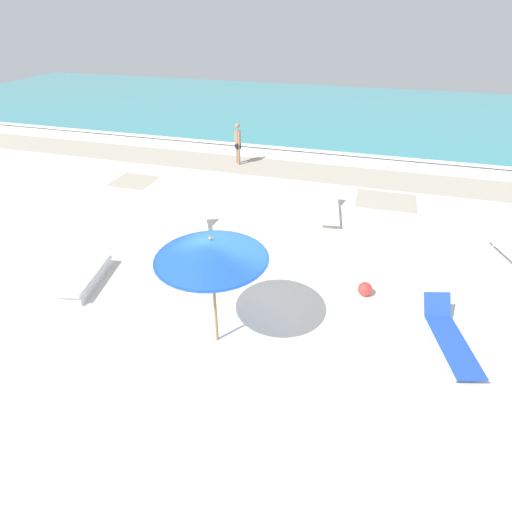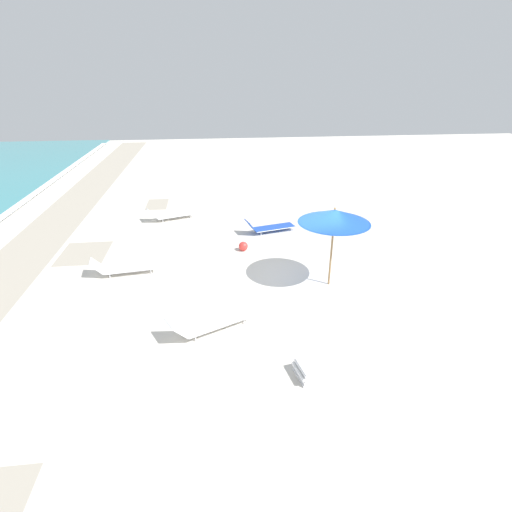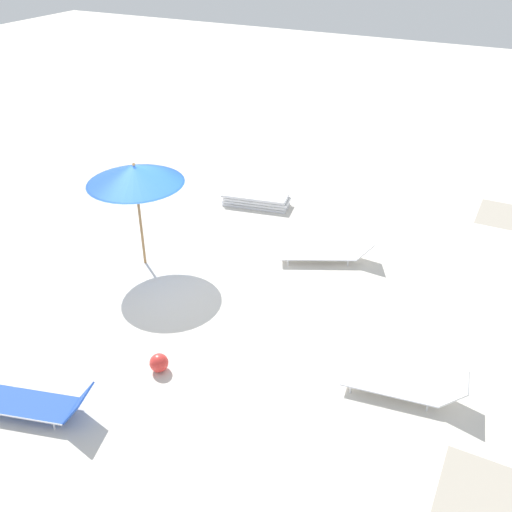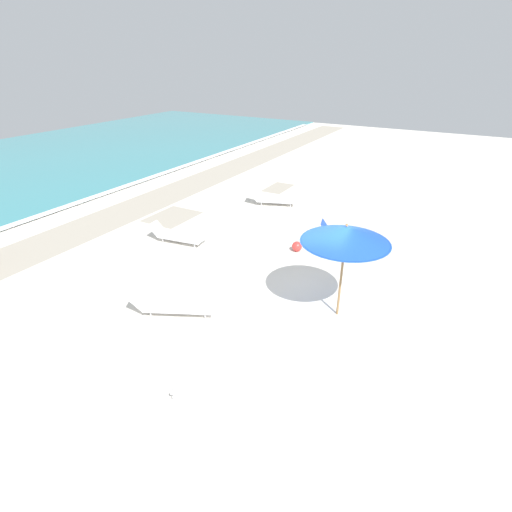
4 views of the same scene
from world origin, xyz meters
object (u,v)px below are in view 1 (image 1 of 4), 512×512
(sun_lounger_under_umbrella, at_px, (330,209))
(sun_lounger_near_water_left, at_px, (450,337))
(beach_umbrella, at_px, (211,249))
(lounger_stack, at_px, (86,278))
(beachgoer_wading_adult, at_px, (238,141))
(sun_lounger_near_water_right, at_px, (512,249))
(beach_ball, at_px, (365,289))
(sun_lounger_beside_umbrella, at_px, (199,233))

(sun_lounger_under_umbrella, height_order, sun_lounger_near_water_left, sun_lounger_near_water_left)
(beach_umbrella, height_order, lounger_stack, beach_umbrella)
(beachgoer_wading_adult, bearing_deg, beach_umbrella, -22.90)
(sun_lounger_near_water_right, xyz_separation_m, beach_ball, (-3.84, -2.97, -0.05))
(beach_ball, bearing_deg, sun_lounger_under_umbrella, 108.74)
(sun_lounger_near_water_right, bearing_deg, beach_umbrella, -161.33)
(beach_umbrella, bearing_deg, sun_lounger_under_umbrella, 77.09)
(sun_lounger_near_water_right, height_order, beachgoer_wading_adult, beachgoer_wading_adult)
(lounger_stack, distance_m, beach_ball, 6.96)
(lounger_stack, relative_size, sun_lounger_beside_umbrella, 0.89)
(lounger_stack, bearing_deg, sun_lounger_beside_umbrella, 45.65)
(lounger_stack, xyz_separation_m, sun_lounger_near_water_left, (8.58, 0.25, 0.06))
(beach_ball, bearing_deg, sun_lounger_near_water_right, 37.69)
(sun_lounger_near_water_right, bearing_deg, sun_lounger_beside_umbrella, 170.33)
(lounger_stack, bearing_deg, sun_lounger_under_umbrella, 35.01)
(lounger_stack, relative_size, sun_lounger_near_water_left, 0.90)
(sun_lounger_under_umbrella, relative_size, sun_lounger_near_water_left, 0.96)
(beach_ball, bearing_deg, sun_lounger_beside_umbrella, 164.71)
(sun_lounger_under_umbrella, bearing_deg, beach_ball, -79.21)
(lounger_stack, xyz_separation_m, beach_ball, (6.80, 1.48, 0.01))
(lounger_stack, distance_m, sun_lounger_near_water_right, 11.53)
(sun_lounger_near_water_left, height_order, beachgoer_wading_adult, beachgoer_wading_adult)
(sun_lounger_near_water_left, bearing_deg, lounger_stack, 166.51)
(sun_lounger_under_umbrella, distance_m, beachgoer_wading_adult, 6.06)
(beach_ball, bearing_deg, beachgoer_wading_adult, 126.36)
(sun_lounger_under_umbrella, relative_size, sun_lounger_beside_umbrella, 0.95)
(sun_lounger_under_umbrella, bearing_deg, sun_lounger_near_water_left, -67.27)
(sun_lounger_near_water_right, relative_size, beach_ball, 6.16)
(lounger_stack, relative_size, sun_lounger_under_umbrella, 0.94)
(sun_lounger_beside_umbrella, height_order, beachgoer_wading_adult, beachgoer_wading_adult)
(lounger_stack, height_order, beachgoer_wading_adult, beachgoer_wading_adult)
(beach_umbrella, distance_m, sun_lounger_under_umbrella, 7.01)
(sun_lounger_near_water_left, bearing_deg, sun_lounger_under_umbrella, 105.55)
(sun_lounger_under_umbrella, bearing_deg, beachgoer_wading_adult, 131.01)
(sun_lounger_beside_umbrella, height_order, beach_ball, sun_lounger_beside_umbrella)
(sun_lounger_beside_umbrella, bearing_deg, beach_umbrella, -87.46)
(sun_lounger_near_water_right, bearing_deg, sun_lounger_under_umbrella, 147.63)
(lounger_stack, height_order, sun_lounger_beside_umbrella, sun_lounger_beside_umbrella)
(sun_lounger_near_water_left, height_order, sun_lounger_near_water_right, sun_lounger_near_water_left)
(lounger_stack, relative_size, sun_lounger_near_water_right, 0.93)
(sun_lounger_under_umbrella, height_order, beach_ball, sun_lounger_under_umbrella)
(beachgoer_wading_adult, bearing_deg, lounger_stack, -44.30)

